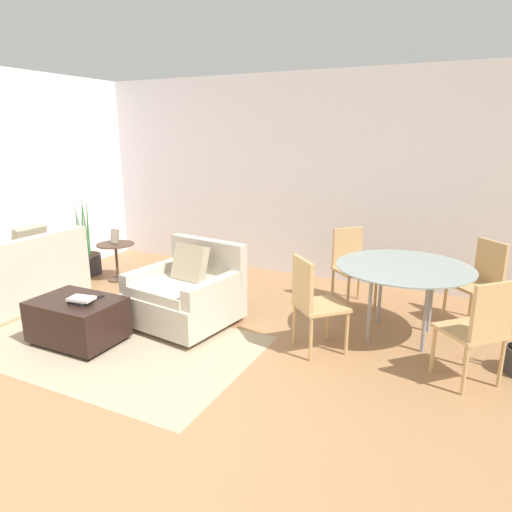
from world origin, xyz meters
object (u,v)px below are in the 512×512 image
armchair (187,294)px  picture_frame (115,237)px  tv_remote_primary (97,298)px  book_stack (81,300)px  potted_plant (86,259)px  dining_chair_near_right (479,326)px  ottoman (78,319)px  dining_table (404,272)px  dining_chair_far_right (481,277)px  dining_chair_far_left (351,262)px  side_table (116,254)px  dining_chair_near_left (312,299)px

armchair → picture_frame: bearing=154.5°
tv_remote_primary → book_stack: bearing=-102.6°
potted_plant → dining_chair_near_right: 5.17m
dining_chair_near_right → tv_remote_primary: bearing=-168.3°
ottoman → dining_chair_near_right: (3.46, 0.81, 0.28)m
ottoman → picture_frame: 1.98m
dining_chair_near_right → dining_table: bearing=135.0°
potted_plant → dining_chair_far_right: bearing=5.6°
potted_plant → dining_chair_far_left: size_ratio=1.34×
side_table → dining_chair_far_left: bearing=9.5°
book_stack → dining_table: dining_table is taller
dining_chair_far_left → dining_chair_far_right: same height
book_stack → dining_chair_far_right: bearing=33.6°
dining_table → dining_chair_near_left: bearing=-135.0°
potted_plant → side_table: size_ratio=2.34×
armchair → dining_chair_far_right: 3.08m
armchair → tv_remote_primary: (-0.54, -0.72, 0.11)m
ottoman → side_table: bearing=121.7°
book_stack → side_table: 2.04m
dining_chair_near_left → dining_chair_near_right: size_ratio=1.00×
book_stack → dining_chair_near_right: bearing=14.2°
tv_remote_primary → dining_chair_far_right: dining_chair_far_right is taller
potted_plant → dining_chair_far_right: (5.09, 0.50, 0.30)m
potted_plant → dining_chair_near_right: size_ratio=1.34×
potted_plant → dining_table: 4.43m
dining_chair_near_left → dining_chair_far_right: bearing=45.0°
side_table → picture_frame: picture_frame is taller
armchair → ottoman: 1.09m
book_stack → picture_frame: (-1.14, 1.70, 0.15)m
book_stack → side_table: side_table is taller
dining_table → side_table: bearing=177.6°
tv_remote_primary → dining_chair_far_left: bearing=46.7°
picture_frame → book_stack: bearing=-56.2°
ottoman → dining_chair_near_right: 3.56m
dining_table → armchair: bearing=-162.5°
picture_frame → dining_chair_near_left: (3.11, -0.85, -0.09)m
dining_table → book_stack: bearing=-150.0°
picture_frame → dining_chair_near_right: 4.56m
side_table → book_stack: bearing=-56.2°
potted_plant → dining_chair_far_left: potted_plant is taller
book_stack → potted_plant: potted_plant is taller
dining_chair_far_left → side_table: bearing=-170.5°
book_stack → tv_remote_primary: bearing=77.4°
dining_chair_near_right → book_stack: bearing=-165.8°
ottoman → dining_chair_near_right: dining_chair_near_right is taller
ottoman → side_table: side_table is taller
armchair → dining_chair_near_left: size_ratio=1.22×
dining_chair_near_right → dining_chair_far_left: same height
armchair → picture_frame: armchair is taller
armchair → dining_chair_far_left: dining_chair_far_left is taller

